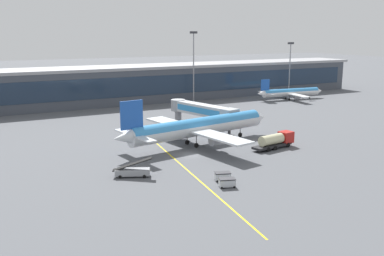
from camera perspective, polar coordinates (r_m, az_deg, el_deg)
The scene contains 12 objects.
ground_plane at distance 89.65m, azimuth -0.21°, elevation -3.58°, with size 700.00×700.00×0.00m, color #515459.
apron_lead_in_line at distance 89.82m, azimuth -2.90°, elevation -3.56°, with size 0.30×80.00×0.01m, color yellow.
terminal_building at distance 155.77m, azimuth -12.62°, elevation 5.41°, with size 223.11×18.01×13.01m.
main_airliner at distance 96.92m, azimuth 0.82°, elevation 0.15°, with size 42.14×33.63×11.61m.
jet_bridge at distance 112.50m, azimuth 1.13°, elevation 2.39°, with size 8.80×22.80×6.82m.
fuel_tanker at distance 96.43m, azimuth 10.95°, elevation -1.59°, with size 11.06×4.23×3.25m.
belt_loader at distance 76.98m, azimuth -7.81°, elevation -5.64°, with size 6.83×4.21×3.49m.
baggage_cart_0 at distance 71.62m, azimuth 4.62°, elevation -7.13°, with size 3.00×2.31×1.48m.
baggage_cart_1 at distance 74.55m, azimuth 4.04°, elevation -6.33°, with size 3.00×2.31×1.48m.
commuter_jet_far at distance 168.41m, azimuth 12.82°, elevation 4.60°, with size 28.78×22.81×7.98m.
apron_light_mast_0 at distance 180.44m, azimuth 12.73°, elevation 8.21°, with size 2.80×0.50×21.01m.
apron_light_mast_1 at distance 155.76m, azimuth 0.21°, elevation 8.69°, with size 2.80×0.50×25.18m.
Camera 1 is at (-39.58, -76.56, 24.68)m, focal length 40.62 mm.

